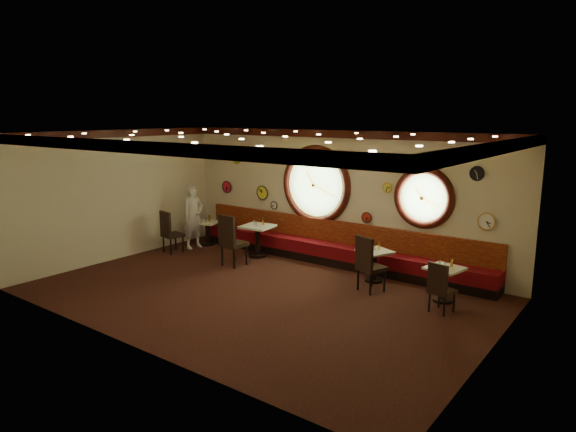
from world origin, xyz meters
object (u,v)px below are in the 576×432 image
object	(u,v)px
condiment_a_salt	(206,219)
condiment_a_pepper	(206,220)
chair_c	(368,260)
waiter	(193,217)
chair_b	(230,237)
condiment_b_pepper	(256,224)
condiment_b_salt	(254,223)
condiment_b_bottle	(263,221)
table_b	(258,237)
condiment_a_bottle	(209,218)
table_d	(444,280)
condiment_c_pepper	(375,248)
chair_d	(440,285)
condiment_d_salt	(440,263)
chair_a	(169,229)
table_a	(207,230)
table_c	(374,262)
condiment_c_bottle	(379,246)
condiment_d_pepper	(445,265)
condiment_d_bottle	(452,263)
condiment_c_salt	(373,248)

from	to	relation	value
condiment_a_salt	condiment_a_pepper	distance (m)	0.09
chair_c	waiter	xyz separation A→B (m)	(-5.46, 0.35, 0.20)
chair_b	chair_c	size ratio (longest dim) A/B	1.07
chair_c	condiment_b_pepper	xyz separation A→B (m)	(-3.52, 0.66, 0.20)
condiment_b_salt	condiment_b_bottle	world-z (taller)	condiment_b_bottle
table_b	condiment_a_bottle	xyz separation A→B (m)	(-1.84, 0.12, 0.24)
table_b	table_d	distance (m)	4.96
condiment_a_pepper	condiment_c_pepper	world-z (taller)	condiment_c_pepper
condiment_b_salt	condiment_b_pepper	world-z (taller)	condiment_b_salt
condiment_b_bottle	chair_d	bearing A→B (deg)	-12.18
condiment_a_salt	condiment_d_salt	world-z (taller)	condiment_d_salt
chair_a	chair_c	world-z (taller)	chair_c
table_b	chair_a	distance (m)	2.34
table_a	condiment_b_pepper	xyz separation A→B (m)	(1.88, -0.12, 0.45)
table_c	condiment_b_salt	xyz separation A→B (m)	(-3.42, 0.03, 0.43)
table_b	condiment_b_salt	bearing A→B (deg)	171.85
condiment_b_salt	condiment_a_bottle	distance (m)	1.73
chair_b	condiment_d_salt	size ratio (longest dim) A/B	7.43
chair_c	condiment_b_bottle	bearing A→B (deg)	-173.06
chair_c	condiment_a_pepper	xyz separation A→B (m)	(-5.39, 0.73, 0.04)
chair_a	condiment_d_salt	distance (m)	6.94
condiment_d_salt	condiment_a_pepper	xyz separation A→B (m)	(-6.71, 0.27, -0.04)
chair_a	condiment_c_bottle	world-z (taller)	chair_a
table_d	condiment_c_bottle	distance (m)	1.68
chair_a	table_b	bearing A→B (deg)	38.64
waiter	condiment_d_pepper	bearing A→B (deg)	-82.86
condiment_b_salt	waiter	xyz separation A→B (m)	(-1.84, -0.37, -0.00)
table_a	condiment_d_salt	distance (m)	6.73
table_d	condiment_d_salt	xyz separation A→B (m)	(-0.12, 0.07, 0.31)
condiment_b_pepper	condiment_c_pepper	world-z (taller)	condiment_b_pepper
waiter	condiment_a_bottle	bearing A→B (deg)	-5.74
condiment_c_pepper	condiment_d_bottle	size ratio (longest dim) A/B	0.58
condiment_c_salt	chair_b	bearing A→B (deg)	-162.51
table_a	condiment_a_pepper	bearing A→B (deg)	-90.25
table_b	condiment_d_salt	xyz separation A→B (m)	(4.83, -0.25, 0.23)
condiment_a_salt	condiment_d_bottle	xyz separation A→B (m)	(6.99, -0.32, 0.06)
table_b	condiment_b_pepper	xyz separation A→B (m)	(-0.01, -0.04, 0.35)
condiment_c_pepper	condiment_c_bottle	distance (m)	0.12
chair_a	waiter	size ratio (longest dim) A/B	0.40
condiment_a_pepper	chair_b	bearing A→B (deg)	-29.11
chair_d	condiment_a_salt	world-z (taller)	chair_d
condiment_a_salt	condiment_b_bottle	size ratio (longest dim) A/B	0.60
condiment_c_bottle	condiment_b_bottle	bearing A→B (deg)	179.07
condiment_d_salt	condiment_c_bottle	size ratio (longest dim) A/B	0.60
table_a	chair_c	bearing A→B (deg)	-8.30
chair_d	chair_b	bearing A→B (deg)	-165.96
table_b	condiment_c_pepper	xyz separation A→B (m)	(3.31, -0.02, 0.23)
condiment_a_bottle	table_c	bearing A→B (deg)	-1.57
condiment_d_salt	chair_d	bearing A→B (deg)	-68.88
chair_d	condiment_d_bottle	size ratio (longest dim) A/B	3.58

